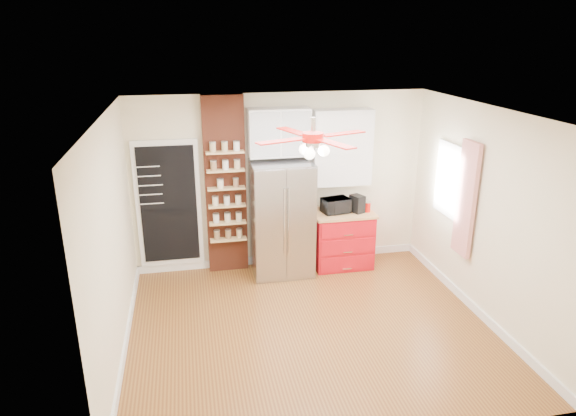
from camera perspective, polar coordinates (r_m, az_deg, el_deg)
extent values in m
plane|color=brown|center=(6.66, 2.45, -13.08)|extent=(4.50, 4.50, 0.00)
plane|color=white|center=(5.70, 2.83, 10.53)|extent=(4.50, 4.50, 0.00)
cube|color=#F3E9C4|center=(7.91, -0.85, 2.97)|extent=(4.50, 0.02, 2.70)
cube|color=#F3E9C4|center=(4.33, 9.11, -11.67)|extent=(4.50, 0.02, 2.70)
cube|color=#F3E9C4|center=(5.96, -18.93, -3.65)|extent=(0.02, 4.00, 2.70)
cube|color=#F3E9C4|center=(6.92, 21.02, -0.72)|extent=(0.02, 4.00, 2.70)
cube|color=white|center=(7.84, -13.11, 0.40)|extent=(0.95, 0.04, 1.95)
cube|color=black|center=(7.81, -13.12, 0.34)|extent=(0.82, 0.02, 1.78)
cube|color=brown|center=(7.73, -6.96, 2.44)|extent=(0.60, 0.16, 2.70)
cube|color=#AAAAAE|center=(7.70, -0.70, -1.20)|extent=(0.90, 0.70, 1.75)
cube|color=white|center=(7.54, -1.01, 8.43)|extent=(0.90, 0.35, 0.70)
cube|color=red|center=(8.13, 5.99, -3.54)|extent=(0.90, 0.60, 0.86)
cube|color=tan|center=(7.97, 6.10, -0.56)|extent=(0.94, 0.64, 0.04)
cube|color=white|center=(7.85, 5.99, 6.71)|extent=(0.90, 0.30, 1.15)
cube|color=white|center=(7.59, 17.55, 2.94)|extent=(0.04, 0.75, 1.05)
cube|color=red|center=(7.14, 19.18, 0.92)|extent=(0.06, 0.40, 1.55)
cylinder|color=silver|center=(5.73, 2.81, 9.05)|extent=(0.05, 0.05, 0.20)
cylinder|color=#AC100A|center=(5.75, 2.79, 7.87)|extent=(0.24, 0.24, 0.10)
sphere|color=white|center=(5.78, 2.76, 6.31)|extent=(0.13, 0.13, 0.13)
imported|color=black|center=(7.89, 5.32, 0.29)|extent=(0.46, 0.36, 0.23)
cube|color=black|center=(7.94, 7.70, 0.47)|extent=(0.22, 0.26, 0.27)
cylinder|color=red|center=(7.99, 8.81, 0.11)|extent=(0.13, 0.13, 0.15)
cylinder|color=#BA320A|center=(8.10, 8.50, 0.35)|extent=(0.10, 0.10, 0.14)
cylinder|color=beige|center=(7.54, -7.54, 2.68)|extent=(0.11, 0.11, 0.13)
cylinder|color=#906649|center=(7.56, -5.82, 2.79)|extent=(0.10, 0.10, 0.13)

